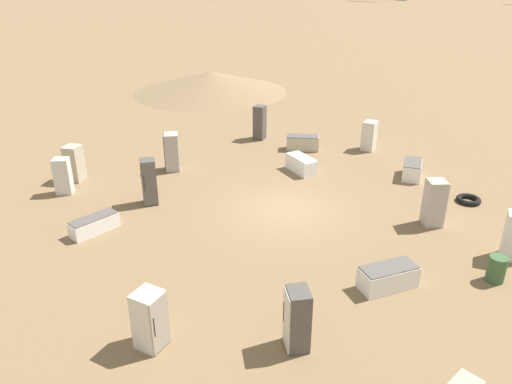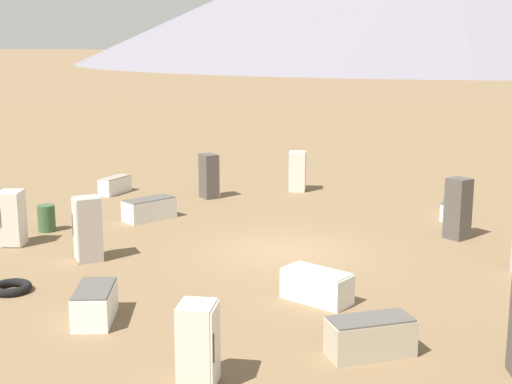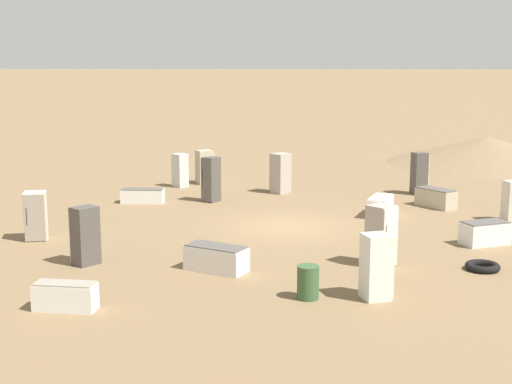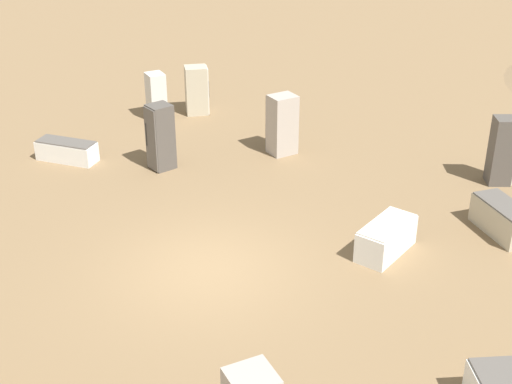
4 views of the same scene
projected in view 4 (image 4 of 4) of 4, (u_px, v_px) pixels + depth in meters
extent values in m
plane|color=brown|center=(207.00, 269.00, 15.95)|extent=(1000.00, 1000.00, 0.00)
cube|color=#A89E93|center=(282.00, 125.00, 21.36)|extent=(1.01, 0.99, 1.83)
cube|color=#56514C|center=(276.00, 121.00, 21.62)|extent=(0.60, 0.51, 1.76)
cylinder|color=#2D2D2D|center=(283.00, 116.00, 21.73)|extent=(0.02, 0.02, 0.64)
cube|color=white|center=(67.00, 151.00, 21.14)|extent=(0.64, 1.81, 0.57)
cube|color=#56514C|center=(66.00, 142.00, 21.01)|extent=(0.62, 1.74, 0.04)
cube|color=#4C4742|center=(161.00, 137.00, 20.37)|extent=(0.84, 0.83, 1.93)
cube|color=#56514C|center=(151.00, 140.00, 20.18)|extent=(0.34, 0.50, 1.86)
cylinder|color=#2D2D2D|center=(146.00, 135.00, 20.27)|extent=(0.02, 0.02, 0.68)
cube|color=silver|center=(156.00, 96.00, 23.99)|extent=(0.84, 0.84, 1.60)
cube|color=silver|center=(153.00, 94.00, 24.26)|extent=(0.41, 0.39, 1.54)
cylinder|color=#2D2D2D|center=(158.00, 90.00, 24.33)|extent=(0.02, 0.02, 0.56)
cube|color=white|center=(386.00, 239.00, 16.44)|extent=(1.81, 1.22, 0.73)
cube|color=silver|center=(388.00, 224.00, 16.27)|extent=(1.74, 1.17, 0.04)
cube|color=#4C4742|center=(502.00, 151.00, 19.50)|extent=(0.76, 0.77, 1.92)
cube|color=#B2A88E|center=(196.00, 90.00, 24.47)|extent=(0.94, 0.96, 1.66)
cube|color=beige|center=(207.00, 90.00, 24.54)|extent=(0.57, 0.35, 1.60)
cylinder|color=#2D2D2D|center=(209.00, 89.00, 24.30)|extent=(0.02, 0.02, 0.58)
cube|color=#B2A88E|center=(503.00, 219.00, 17.25)|extent=(1.80, 1.63, 0.74)
cube|color=#56514C|center=(505.00, 205.00, 17.08)|extent=(1.73, 1.57, 0.04)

